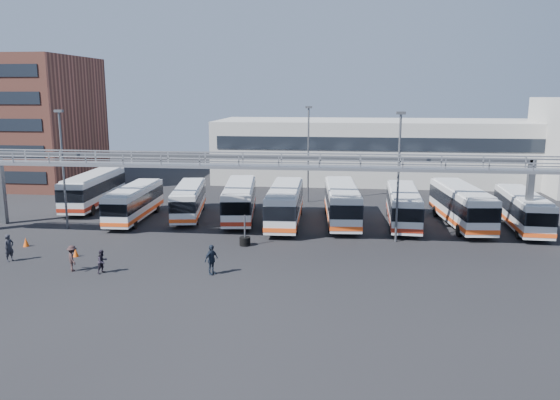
# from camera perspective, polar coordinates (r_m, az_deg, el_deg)

# --- Properties ---
(ground) EXTENTS (140.00, 140.00, 0.00)m
(ground) POSITION_cam_1_polar(r_m,az_deg,el_deg) (38.27, -5.37, -6.58)
(ground) COLOR black
(ground) RESTS_ON ground
(gantry) EXTENTS (51.40, 5.15, 7.10)m
(gantry) POSITION_cam_1_polar(r_m,az_deg,el_deg) (42.64, -3.86, 2.90)
(gantry) COLOR gray
(gantry) RESTS_ON ground
(apartment_building) EXTENTS (18.00, 15.00, 16.00)m
(apartment_building) POSITION_cam_1_polar(r_m,az_deg,el_deg) (77.87, -25.95, 7.42)
(apartment_building) COLOR brown
(apartment_building) RESTS_ON ground
(warehouse) EXTENTS (42.00, 14.00, 8.00)m
(warehouse) POSITION_cam_1_polar(r_m,az_deg,el_deg) (74.11, 10.01, 5.13)
(warehouse) COLOR #9E9E99
(warehouse) RESTS_ON ground
(light_pole_left) EXTENTS (0.70, 0.35, 10.21)m
(light_pole_left) POSITION_cam_1_polar(r_m,az_deg,el_deg) (50.03, -21.76, 3.61)
(light_pole_left) COLOR #4C4F54
(light_pole_left) RESTS_ON ground
(light_pole_mid) EXTENTS (0.70, 0.35, 10.21)m
(light_pole_mid) POSITION_cam_1_polar(r_m,az_deg,el_deg) (43.21, 12.28, 3.07)
(light_pole_mid) COLOR #4C4F54
(light_pole_mid) RESTS_ON ground
(light_pole_back) EXTENTS (0.70, 0.35, 10.21)m
(light_pole_back) POSITION_cam_1_polar(r_m,az_deg,el_deg) (58.03, 2.98, 5.34)
(light_pole_back) COLOR #4C4F54
(light_pole_back) RESTS_ON ground
(bus_1) EXTENTS (3.43, 11.70, 3.51)m
(bus_1) POSITION_cam_1_polar(r_m,az_deg,el_deg) (58.86, -18.89, 1.11)
(bus_1) COLOR silver
(bus_1) RESTS_ON ground
(bus_2) EXTENTS (2.86, 10.49, 3.16)m
(bus_2) POSITION_cam_1_polar(r_m,az_deg,el_deg) (51.99, -14.97, -0.15)
(bus_2) COLOR silver
(bus_2) RESTS_ON ground
(bus_3) EXTENTS (3.98, 10.30, 3.05)m
(bus_3) POSITION_cam_1_polar(r_m,az_deg,el_deg) (52.21, -9.51, 0.06)
(bus_3) COLOR silver
(bus_3) RESTS_ON ground
(bus_4) EXTENTS (4.01, 11.42, 3.40)m
(bus_4) POSITION_cam_1_polar(r_m,az_deg,el_deg) (50.70, -4.23, 0.07)
(bus_4) COLOR silver
(bus_4) RESTS_ON ground
(bus_5) EXTENTS (3.00, 11.55, 3.49)m
(bus_5) POSITION_cam_1_polar(r_m,az_deg,el_deg) (48.57, 0.53, -0.33)
(bus_5) COLOR silver
(bus_5) RESTS_ON ground
(bus_6) EXTENTS (3.49, 11.66, 3.49)m
(bus_6) POSITION_cam_1_polar(r_m,az_deg,el_deg) (49.38, 6.48, -0.21)
(bus_6) COLOR silver
(bus_6) RESTS_ON ground
(bus_7) EXTENTS (2.89, 10.92, 3.29)m
(bus_7) POSITION_cam_1_polar(r_m,az_deg,el_deg) (49.47, 12.75, -0.53)
(bus_7) COLOR silver
(bus_7) RESTS_ON ground
(bus_8) EXTENTS (3.82, 11.79, 3.52)m
(bus_8) POSITION_cam_1_polar(r_m,az_deg,el_deg) (50.56, 18.41, -0.43)
(bus_8) COLOR silver
(bus_8) RESTS_ON ground
(bus_9) EXTENTS (2.84, 10.63, 3.20)m
(bus_9) POSITION_cam_1_polar(r_m,az_deg,el_deg) (51.24, 24.00, -0.89)
(bus_9) COLOR silver
(bus_9) RESTS_ON ground
(pedestrian_a) EXTENTS (0.68, 0.82, 1.94)m
(pedestrian_a) POSITION_cam_1_polar(r_m,az_deg,el_deg) (42.67, -26.45, -4.50)
(pedestrian_a) COLOR black
(pedestrian_a) RESTS_ON ground
(pedestrian_b) EXTENTS (0.85, 0.94, 1.57)m
(pedestrian_b) POSITION_cam_1_polar(r_m,az_deg,el_deg) (37.71, -18.07, -6.12)
(pedestrian_b) COLOR black
(pedestrian_b) RESTS_ON ground
(pedestrian_c) EXTENTS (1.20, 1.29, 1.74)m
(pedestrian_c) POSITION_cam_1_polar(r_m,az_deg,el_deg) (38.74, -20.87, -5.71)
(pedestrian_c) COLOR #2F1F1F
(pedestrian_c) RESTS_ON ground
(pedestrian_d) EXTENTS (1.00, 1.25, 1.98)m
(pedestrian_d) POSITION_cam_1_polar(r_m,az_deg,el_deg) (35.83, -7.19, -6.20)
(pedestrian_d) COLOR #1C2432
(pedestrian_d) RESTS_ON ground
(cone_left) EXTENTS (0.51, 0.51, 0.62)m
(cone_left) POSITION_cam_1_polar(r_m,az_deg,el_deg) (42.13, -20.57, -5.15)
(cone_left) COLOR #E64F0C
(cone_left) RESTS_ON ground
(cone_right) EXTENTS (0.44, 0.44, 0.70)m
(cone_right) POSITION_cam_1_polar(r_m,az_deg,el_deg) (46.31, -25.02, -4.00)
(cone_right) COLOR #E64F0C
(cone_right) RESTS_ON ground
(tire_stack) EXTENTS (0.84, 0.84, 2.41)m
(tire_stack) POSITION_cam_1_polar(r_m,az_deg,el_deg) (42.32, -3.69, -4.23)
(tire_stack) COLOR black
(tire_stack) RESTS_ON ground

